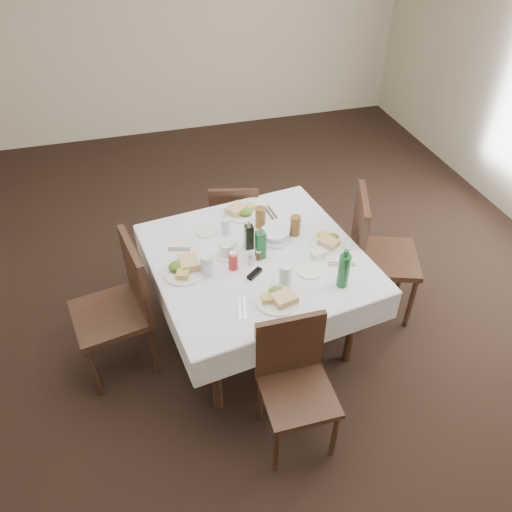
# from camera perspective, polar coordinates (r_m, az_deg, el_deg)

# --- Properties ---
(ground_plane) EXTENTS (7.00, 7.00, 0.00)m
(ground_plane) POSITION_cam_1_polar(r_m,az_deg,el_deg) (4.02, -2.46, -6.71)
(ground_plane) COLOR black
(room_shell) EXTENTS (6.04, 7.04, 2.80)m
(room_shell) POSITION_cam_1_polar(r_m,az_deg,el_deg) (3.03, -3.38, 16.37)
(room_shell) COLOR beige
(room_shell) RESTS_ON ground
(dining_table) EXTENTS (1.55, 1.55, 0.76)m
(dining_table) POSITION_cam_1_polar(r_m,az_deg,el_deg) (3.41, 0.10, -0.97)
(dining_table) COLOR black
(dining_table) RESTS_ON ground
(chair_north) EXTENTS (0.47, 0.47, 0.83)m
(chair_north) POSITION_cam_1_polar(r_m,az_deg,el_deg) (4.20, -2.48, 4.17)
(chair_north) COLOR black
(chair_north) RESTS_ON ground
(chair_south) EXTENTS (0.42, 0.42, 0.88)m
(chair_south) POSITION_cam_1_polar(r_m,az_deg,el_deg) (3.01, 4.35, -13.43)
(chair_south) COLOR black
(chair_south) RESTS_ON ground
(chair_east) EXTENTS (0.62, 0.62, 1.02)m
(chair_east) POSITION_cam_1_polar(r_m,az_deg,el_deg) (3.81, 13.23, 0.89)
(chair_east) COLOR black
(chair_east) RESTS_ON ground
(chair_west) EXTENTS (0.55, 0.55, 1.00)m
(chair_west) POSITION_cam_1_polar(r_m,az_deg,el_deg) (3.42, -14.99, -4.96)
(chair_west) COLOR black
(chair_west) RESTS_ON ground
(meal_north) EXTENTS (0.28, 0.28, 0.06)m
(meal_north) POSITION_cam_1_polar(r_m,az_deg,el_deg) (3.75, -1.62, 5.19)
(meal_north) COLOR white
(meal_north) RESTS_ON dining_table
(meal_south) EXTENTS (0.27, 0.27, 0.06)m
(meal_south) POSITION_cam_1_polar(r_m,az_deg,el_deg) (3.02, 2.58, -4.81)
(meal_south) COLOR white
(meal_south) RESTS_ON dining_table
(meal_east) EXTENTS (0.24, 0.24, 0.05)m
(meal_east) POSITION_cam_1_polar(r_m,az_deg,el_deg) (3.49, 8.26, 1.77)
(meal_east) COLOR white
(meal_east) RESTS_ON dining_table
(meal_west) EXTENTS (0.30, 0.30, 0.07)m
(meal_west) POSITION_cam_1_polar(r_m,az_deg,el_deg) (3.26, -8.15, -1.31)
(meal_west) COLOR white
(meal_west) RESTS_ON dining_table
(side_plate_a) EXTENTS (0.16, 0.16, 0.01)m
(side_plate_a) POSITION_cam_1_polar(r_m,az_deg,el_deg) (3.58, -5.71, 2.79)
(side_plate_a) COLOR white
(side_plate_a) RESTS_ON dining_table
(side_plate_b) EXTENTS (0.17, 0.17, 0.01)m
(side_plate_b) POSITION_cam_1_polar(r_m,az_deg,el_deg) (3.25, 6.14, -1.66)
(side_plate_b) COLOR white
(side_plate_b) RESTS_ON dining_table
(water_n) EXTENTS (0.06, 0.06, 0.12)m
(water_n) POSITION_cam_1_polar(r_m,az_deg,el_deg) (3.53, -3.46, 3.41)
(water_n) COLOR silver
(water_n) RESTS_ON dining_table
(water_s) EXTENTS (0.08, 0.08, 0.15)m
(water_s) POSITION_cam_1_polar(r_m,az_deg,el_deg) (3.10, 3.39, -2.18)
(water_s) COLOR silver
(water_s) RESTS_ON dining_table
(water_e) EXTENTS (0.07, 0.07, 0.12)m
(water_e) POSITION_cam_1_polar(r_m,az_deg,el_deg) (3.54, 4.71, 3.44)
(water_e) COLOR silver
(water_e) RESTS_ON dining_table
(water_w) EXTENTS (0.08, 0.08, 0.15)m
(water_w) POSITION_cam_1_polar(r_m,az_deg,el_deg) (3.18, -5.63, -1.04)
(water_w) COLOR silver
(water_w) RESTS_ON dining_table
(iced_tea_a) EXTENTS (0.08, 0.08, 0.16)m
(iced_tea_a) POSITION_cam_1_polar(r_m,az_deg,el_deg) (3.58, 0.52, 4.43)
(iced_tea_a) COLOR brown
(iced_tea_a) RESTS_ON dining_table
(iced_tea_b) EXTENTS (0.07, 0.07, 0.15)m
(iced_tea_b) POSITION_cam_1_polar(r_m,az_deg,el_deg) (3.51, 4.49, 3.48)
(iced_tea_b) COLOR brown
(iced_tea_b) RESTS_ON dining_table
(bread_basket) EXTENTS (0.22, 0.22, 0.07)m
(bread_basket) POSITION_cam_1_polar(r_m,az_deg,el_deg) (3.48, 2.16, 2.39)
(bread_basket) COLOR silver
(bread_basket) RESTS_ON dining_table
(oil_cruet_dark) EXTENTS (0.06, 0.06, 0.23)m
(oil_cruet_dark) POSITION_cam_1_polar(r_m,az_deg,el_deg) (3.37, -0.80, 2.31)
(oil_cruet_dark) COLOR black
(oil_cruet_dark) RESTS_ON dining_table
(oil_cruet_green) EXTENTS (0.06, 0.06, 0.26)m
(oil_cruet_green) POSITION_cam_1_polar(r_m,az_deg,el_deg) (3.28, 0.52, 1.42)
(oil_cruet_green) COLOR #1D642F
(oil_cruet_green) RESTS_ON dining_table
(ketchup_bottle) EXTENTS (0.06, 0.06, 0.13)m
(ketchup_bottle) POSITION_cam_1_polar(r_m,az_deg,el_deg) (3.22, -2.64, -0.58)
(ketchup_bottle) COLOR red
(ketchup_bottle) RESTS_ON dining_table
(salt_shaker) EXTENTS (0.04, 0.04, 0.08)m
(salt_shaker) POSITION_cam_1_polar(r_m,az_deg,el_deg) (3.26, -0.67, -0.48)
(salt_shaker) COLOR white
(salt_shaker) RESTS_ON dining_table
(pepper_shaker) EXTENTS (0.04, 0.04, 0.08)m
(pepper_shaker) POSITION_cam_1_polar(r_m,az_deg,el_deg) (3.30, 0.29, 0.15)
(pepper_shaker) COLOR #463421
(pepper_shaker) RESTS_ON dining_table
(coffee_mug) EXTENTS (0.15, 0.14, 0.10)m
(coffee_mug) POSITION_cam_1_polar(r_m,az_deg,el_deg) (3.33, -3.37, 0.62)
(coffee_mug) COLOR white
(coffee_mug) RESTS_ON dining_table
(sunglasses) EXTENTS (0.12, 0.10, 0.03)m
(sunglasses) POSITION_cam_1_polar(r_m,az_deg,el_deg) (3.20, -0.16, -2.03)
(sunglasses) COLOR black
(sunglasses) RESTS_ON dining_table
(green_bottle) EXTENTS (0.07, 0.07, 0.28)m
(green_bottle) POSITION_cam_1_polar(r_m,az_deg,el_deg) (3.11, 10.00, -1.59)
(green_bottle) COLOR #1D642F
(green_bottle) RESTS_ON dining_table
(sugar_caddy) EXTENTS (0.11, 0.08, 0.05)m
(sugar_caddy) POSITION_cam_1_polar(r_m,az_deg,el_deg) (3.36, 7.14, 0.22)
(sugar_caddy) COLOR white
(sugar_caddy) RESTS_ON dining_table
(cutlery_n) EXTENTS (0.06, 0.19, 0.01)m
(cutlery_n) POSITION_cam_1_polar(r_m,az_deg,el_deg) (3.76, 1.64, 4.99)
(cutlery_n) COLOR silver
(cutlery_n) RESTS_ON dining_table
(cutlery_s) EXTENTS (0.09, 0.19, 0.01)m
(cutlery_s) POSITION_cam_1_polar(r_m,az_deg,el_deg) (2.99, -1.57, -6.00)
(cutlery_s) COLOR silver
(cutlery_s) RESTS_ON dining_table
(cutlery_e) EXTENTS (0.18, 0.09, 0.01)m
(cutlery_e) POSITION_cam_1_polar(r_m,az_deg,el_deg) (3.33, 9.74, -0.94)
(cutlery_e) COLOR silver
(cutlery_e) RESTS_ON dining_table
(cutlery_w) EXTENTS (0.16, 0.08, 0.01)m
(cutlery_w) POSITION_cam_1_polar(r_m,az_deg,el_deg) (3.45, -8.78, 0.74)
(cutlery_w) COLOR silver
(cutlery_w) RESTS_ON dining_table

